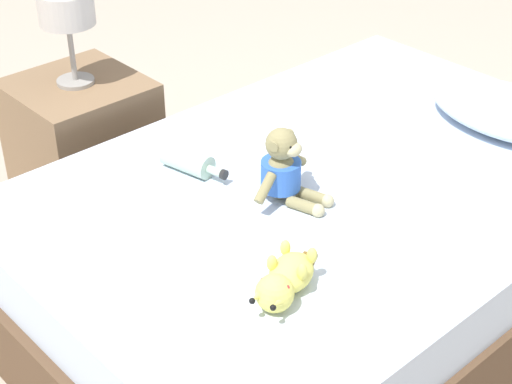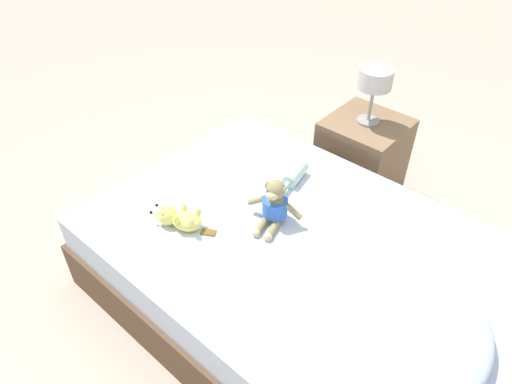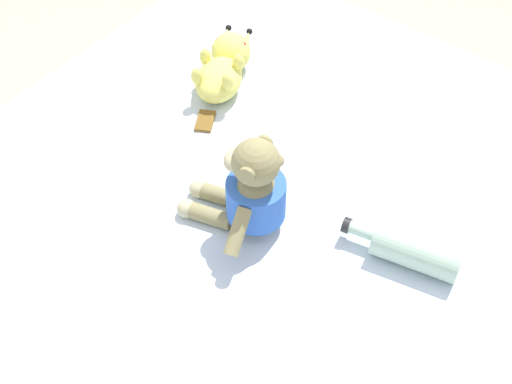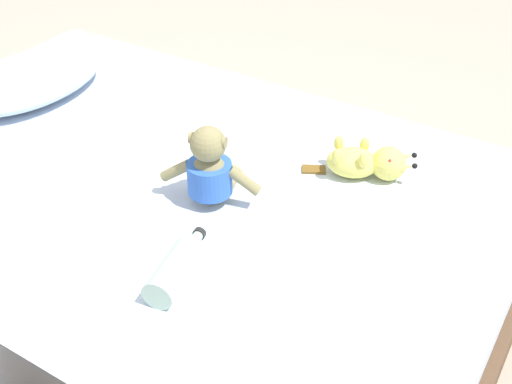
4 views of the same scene
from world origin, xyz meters
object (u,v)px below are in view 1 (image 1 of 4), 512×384
at_px(plush_yellow_creature, 284,280).
at_px(bedside_lamp, 67,13).
at_px(glass_bottle, 189,161).
at_px(nightstand, 84,146).
at_px(pillow, 507,110).
at_px(plush_monkey, 284,171).
at_px(bed, 331,238).

distance_m(plush_yellow_creature, bedside_lamp, 1.40).
xyz_separation_m(plush_yellow_creature, glass_bottle, (-0.65, 0.20, -0.01)).
xyz_separation_m(plush_yellow_creature, nightstand, (-1.35, 0.23, -0.26)).
relative_size(pillow, plush_monkey, 2.06).
height_order(pillow, plush_yellow_creature, pillow).
bearing_deg(plush_monkey, plush_yellow_creature, -43.88).
xyz_separation_m(bed, plush_monkey, (-0.02, -0.21, 0.34)).
height_order(glass_bottle, bedside_lamp, bedside_lamp).
bearing_deg(nightstand, pillow, 39.66).
bearing_deg(plush_monkey, pillow, 78.38).
bearing_deg(pillow, plush_yellow_creature, -83.32).
bearing_deg(nightstand, plush_yellow_creature, -9.50).
bearing_deg(nightstand, bed, 16.06).
relative_size(plush_yellow_creature, bedside_lamp, 0.93).
bearing_deg(plush_monkey, nightstand, -174.85).
bearing_deg(plush_yellow_creature, pillow, 96.68).
xyz_separation_m(nightstand, bedside_lamp, (-0.00, 0.00, 0.54)).
height_order(plush_yellow_creature, nightstand, plush_yellow_creature).
relative_size(plush_monkey, nightstand, 0.52).
bearing_deg(bed, plush_yellow_creature, -59.33).
relative_size(bed, plush_monkey, 7.32).
distance_m(plush_monkey, plush_yellow_creature, 0.46).
bearing_deg(plush_yellow_creature, bed, 120.67).
bearing_deg(plush_monkey, bed, 84.73).
bearing_deg(glass_bottle, plush_monkey, 20.06).
xyz_separation_m(bed, nightstand, (-1.04, -0.30, 0.03)).
relative_size(plush_yellow_creature, nightstand, 0.60).
relative_size(glass_bottle, bedside_lamp, 0.71).
bearing_deg(plush_yellow_creature, nightstand, 170.50).
xyz_separation_m(pillow, bedside_lamp, (-1.21, -1.00, 0.27)).
bearing_deg(nightstand, bedside_lamp, 180.00).
distance_m(bed, plush_yellow_creature, 0.68).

